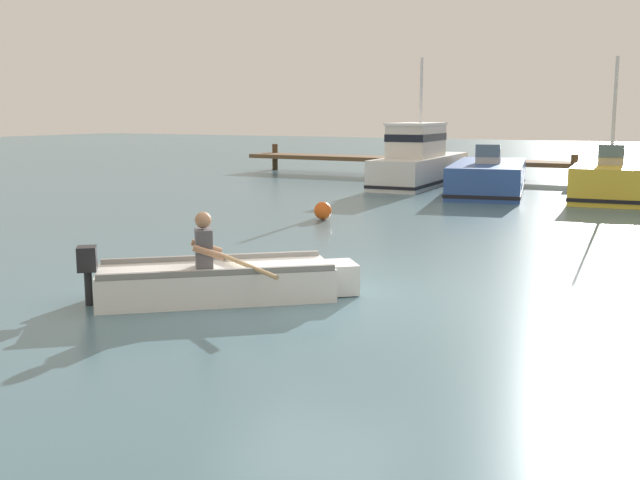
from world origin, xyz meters
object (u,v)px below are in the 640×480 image
object	(u,v)px
rowboat_with_person	(221,280)
moored_boat_white	(420,162)
moored_boat_yellow	(610,182)
moored_boat_blue	(488,179)
mooring_buoy	(323,211)

from	to	relation	value
rowboat_with_person	moored_boat_white	bearing A→B (deg)	101.45
moored_boat_yellow	moored_boat_blue	bearing A→B (deg)	-179.94
moored_boat_blue	mooring_buoy	size ratio (longest dim) A/B	14.36
moored_boat_yellow	mooring_buoy	bearing A→B (deg)	-125.36
moored_boat_white	moored_boat_blue	size ratio (longest dim) A/B	1.08
mooring_buoy	rowboat_with_person	bearing A→B (deg)	-72.47
mooring_buoy	moored_boat_white	bearing A→B (deg)	96.25
moored_boat_blue	moored_boat_yellow	bearing A→B (deg)	0.06
moored_boat_white	mooring_buoy	size ratio (longest dim) A/B	15.52
mooring_buoy	moored_boat_blue	bearing A→B (deg)	76.48
rowboat_with_person	moored_boat_white	size ratio (longest dim) A/B	0.50
rowboat_with_person	moored_boat_yellow	distance (m)	15.31
rowboat_with_person	mooring_buoy	distance (m)	7.79
moored_boat_white	moored_boat_yellow	distance (m)	6.54
moored_boat_white	mooring_buoy	distance (m)	9.12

